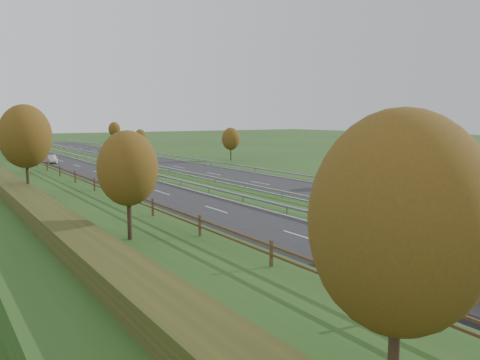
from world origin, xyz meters
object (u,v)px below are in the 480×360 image
object	(u,v)px
car_dark_near	(131,174)
car_oncoming	(116,151)
road_tanker	(30,147)
car_small_far	(16,146)
car_silver_mid	(52,159)

from	to	relation	value
car_dark_near	car_oncoming	distance (m)	49.33
road_tanker	car_oncoming	bearing A→B (deg)	-16.54
car_dark_near	car_small_far	distance (m)	76.65
road_tanker	car_dark_near	world-z (taller)	road_tanker
car_silver_mid	car_small_far	bearing A→B (deg)	94.04
car_silver_mid	car_small_far	world-z (taller)	car_small_far
car_dark_near	car_small_far	xyz separation A→B (m)	(-3.19, 76.59, 0.11)
car_dark_near	car_small_far	size ratio (longest dim) A/B	0.73
car_silver_mid	car_small_far	size ratio (longest dim) A/B	0.83
road_tanker	car_silver_mid	xyz separation A→B (m)	(0.02, -21.77, -1.10)
road_tanker	car_silver_mid	bearing A→B (deg)	-89.96
car_dark_near	car_oncoming	bearing A→B (deg)	79.13
car_silver_mid	car_oncoming	world-z (taller)	car_silver_mid
car_small_far	car_oncoming	world-z (taller)	car_small_far
car_small_far	car_oncoming	xyz separation A→B (m)	(17.47, -29.37, -0.10)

